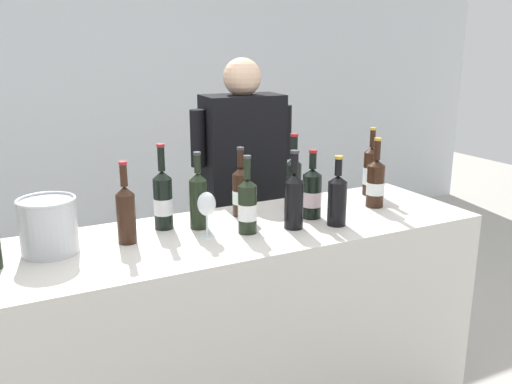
# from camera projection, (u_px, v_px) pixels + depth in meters

# --- Properties ---
(wall_back) EXTENTS (8.00, 0.10, 2.80)m
(wall_back) POSITION_uv_depth(u_px,v_px,m) (90.00, 84.00, 4.37)
(wall_back) COLOR silver
(wall_back) RESTS_ON ground_plane
(counter) EXTENTS (2.27, 0.64, 0.98)m
(counter) POSITION_uv_depth(u_px,v_px,m) (223.00, 339.00, 2.37)
(counter) COLOR beige
(counter) RESTS_ON ground_plane
(wine_bottle_0) EXTENTS (0.08, 0.08, 0.33)m
(wine_bottle_0) POSITION_uv_depth(u_px,v_px,m) (375.00, 183.00, 2.57)
(wine_bottle_0) COLOR black
(wine_bottle_0) RESTS_ON counter
(wine_bottle_1) EXTENTS (0.07, 0.07, 0.31)m
(wine_bottle_1) POSITION_uv_depth(u_px,v_px,m) (241.00, 191.00, 2.43)
(wine_bottle_1) COLOR black
(wine_bottle_1) RESTS_ON counter
(wine_bottle_2) EXTENTS (0.09, 0.09, 0.30)m
(wine_bottle_2) POSITION_uv_depth(u_px,v_px,m) (312.00, 193.00, 2.40)
(wine_bottle_2) COLOR black
(wine_bottle_2) RESTS_ON counter
(wine_bottle_3) EXTENTS (0.08, 0.08, 0.34)m
(wine_bottle_3) POSITION_uv_depth(u_px,v_px,m) (371.00, 171.00, 2.77)
(wine_bottle_3) COLOR black
(wine_bottle_3) RESTS_ON counter
(wine_bottle_4) EXTENTS (0.08, 0.08, 0.33)m
(wine_bottle_4) POSITION_uv_depth(u_px,v_px,m) (294.00, 198.00, 2.26)
(wine_bottle_4) COLOR black
(wine_bottle_4) RESTS_ON counter
(wine_bottle_6) EXTENTS (0.07, 0.07, 0.32)m
(wine_bottle_6) POSITION_uv_depth(u_px,v_px,m) (126.00, 212.00, 2.10)
(wine_bottle_6) COLOR black
(wine_bottle_6) RESTS_ON counter
(wine_bottle_7) EXTENTS (0.07, 0.07, 0.32)m
(wine_bottle_7) POSITION_uv_depth(u_px,v_px,m) (198.00, 199.00, 2.27)
(wine_bottle_7) COLOR black
(wine_bottle_7) RESTS_ON counter
(wine_bottle_8) EXTENTS (0.08, 0.08, 0.30)m
(wine_bottle_8) POSITION_uv_depth(u_px,v_px,m) (337.00, 198.00, 2.30)
(wine_bottle_8) COLOR black
(wine_bottle_8) RESTS_ON counter
(wine_bottle_9) EXTENTS (0.08, 0.08, 0.36)m
(wine_bottle_9) POSITION_uv_depth(u_px,v_px,m) (163.00, 199.00, 2.26)
(wine_bottle_9) COLOR black
(wine_bottle_9) RESTS_ON counter
(wine_bottle_10) EXTENTS (0.07, 0.07, 0.35)m
(wine_bottle_10) POSITION_uv_depth(u_px,v_px,m) (294.00, 181.00, 2.55)
(wine_bottle_10) COLOR black
(wine_bottle_10) RESTS_ON counter
(wine_bottle_11) EXTENTS (0.08, 0.08, 0.32)m
(wine_bottle_11) POSITION_uv_depth(u_px,v_px,m) (247.00, 206.00, 2.21)
(wine_bottle_11) COLOR black
(wine_bottle_11) RESTS_ON counter
(wine_glass) EXTENTS (0.07, 0.07, 0.18)m
(wine_glass) POSITION_uv_depth(u_px,v_px,m) (207.00, 206.00, 2.17)
(wine_glass) COLOR silver
(wine_glass) RESTS_ON counter
(ice_bucket) EXTENTS (0.21, 0.21, 0.21)m
(ice_bucket) POSITION_uv_depth(u_px,v_px,m) (48.00, 225.00, 2.00)
(ice_bucket) COLOR silver
(ice_bucket) RESTS_ON counter
(person_server) EXTENTS (0.58, 0.26, 1.65)m
(person_server) POSITION_uv_depth(u_px,v_px,m) (243.00, 212.00, 3.09)
(person_server) COLOR black
(person_server) RESTS_ON ground_plane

